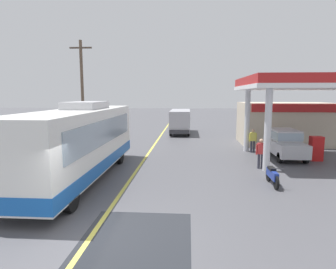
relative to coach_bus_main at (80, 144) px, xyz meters
name	(u,v)px	position (x,y,z in m)	size (l,w,h in m)	color
ground	(160,137)	(2.40, 14.36, -1.72)	(120.00, 120.00, 0.00)	#4C4C51
lane_divider_stripe	(154,146)	(2.40, 9.36, -1.72)	(0.16, 50.00, 0.01)	#D8CC4C
wet_puddle_patch	(128,261)	(3.71, -6.73, -1.72)	(3.09, 5.81, 0.01)	#26282D
coach_bus_main	(80,144)	(0.00, 0.00, 0.00)	(2.60, 11.04, 3.69)	white
gas_station_roadside	(293,114)	(13.01, 9.06, 0.91)	(9.10, 11.95, 5.10)	#B21E1E
car_at_pump	(285,142)	(11.35, 5.60, -0.71)	(1.70, 4.20, 1.82)	#B2B2B7
minibus_opposing_lane	(180,119)	(4.29, 16.92, -0.25)	(2.04, 6.13, 2.44)	#A5A5AD
motorcycle_parked_forecourt	(272,175)	(8.93, -0.35, -1.28)	(0.55, 1.80, 0.92)	black
pedestrian_near_pump	(253,139)	(9.67, 7.15, -0.79)	(0.55, 0.22, 1.66)	#33333F
pedestrian_by_shop	(261,152)	(9.12, 2.60, -0.79)	(0.55, 0.22, 1.66)	#33333F
utility_pole_roadside	(82,91)	(-3.52, 9.99, 2.64)	(1.80, 0.24, 8.36)	brown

